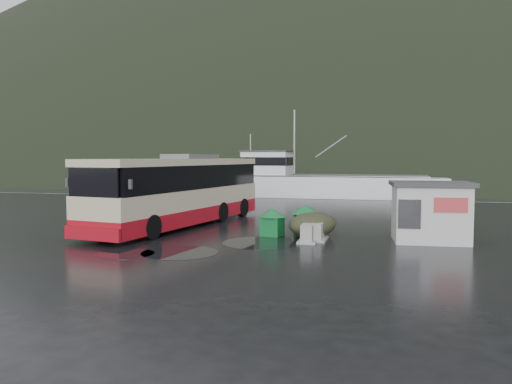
% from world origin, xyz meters
% --- Properties ---
extents(ground, '(160.00, 160.00, 0.00)m').
position_xyz_m(ground, '(0.00, 0.00, 0.00)').
color(ground, black).
rests_on(ground, ground).
extents(harbor_water, '(300.00, 180.00, 0.02)m').
position_xyz_m(harbor_water, '(0.00, 110.00, 0.00)').
color(harbor_water, black).
rests_on(harbor_water, ground).
extents(quay_edge, '(160.00, 0.60, 1.50)m').
position_xyz_m(quay_edge, '(0.00, 20.00, 0.00)').
color(quay_edge, '#999993').
rests_on(quay_edge, ground).
extents(headland, '(780.00, 540.00, 570.00)m').
position_xyz_m(headland, '(10.00, 250.00, 0.00)').
color(headland, black).
rests_on(headland, ground).
extents(coach_bus, '(5.57, 13.91, 3.84)m').
position_xyz_m(coach_bus, '(-2.77, 1.41, 0.00)').
color(coach_bus, '#C6B696').
rests_on(coach_bus, ground).
extents(white_van, '(3.02, 6.27, 2.51)m').
position_xyz_m(white_van, '(-5.57, 3.57, 0.00)').
color(white_van, white).
rests_on(white_van, ground).
extents(waste_bin_left, '(1.09, 1.09, 1.29)m').
position_xyz_m(waste_bin_left, '(2.74, -0.91, 0.00)').
color(waste_bin_left, '#11642B').
rests_on(waste_bin_left, ground).
extents(waste_bin_right, '(1.28, 1.28, 1.41)m').
position_xyz_m(waste_bin_right, '(4.14, 0.07, 0.00)').
color(waste_bin_right, '#11642B').
rests_on(waste_bin_right, ground).
extents(dome_tent, '(2.70, 3.27, 1.12)m').
position_xyz_m(dome_tent, '(4.58, -0.69, 0.00)').
color(dome_tent, '#31341F').
rests_on(dome_tent, ground).
extents(ticket_kiosk, '(3.49, 2.74, 2.59)m').
position_xyz_m(ticket_kiosk, '(9.67, -0.83, 0.00)').
color(ticket_kiosk, beige).
rests_on(ticket_kiosk, ground).
extents(jersey_barrier_a, '(0.82, 1.60, 0.79)m').
position_xyz_m(jersey_barrier_a, '(4.58, -2.12, 0.00)').
color(jersey_barrier_a, '#999993').
rests_on(jersey_barrier_a, ground).
extents(jersey_barrier_b, '(0.82, 1.58, 0.78)m').
position_xyz_m(jersey_barrier_b, '(4.93, -1.56, 0.00)').
color(jersey_barrier_b, '#999993').
rests_on(jersey_barrier_b, ground).
extents(fishing_trawler, '(24.77, 6.22, 9.84)m').
position_xyz_m(fishing_trawler, '(1.74, 27.81, 0.00)').
color(fishing_trawler, white).
rests_on(fishing_trawler, ground).
extents(puddles, '(7.92, 13.75, 0.01)m').
position_xyz_m(puddles, '(1.50, -2.81, 0.01)').
color(puddles, black).
rests_on(puddles, ground).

